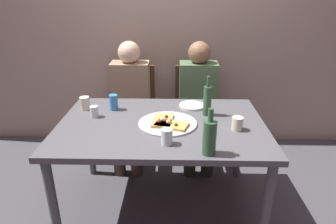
{
  "coord_description": "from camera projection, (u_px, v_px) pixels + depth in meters",
  "views": [
    {
      "loc": [
        0.09,
        -1.9,
        1.62
      ],
      "look_at": [
        0.04,
        0.08,
        0.78
      ],
      "focal_mm": 31.49,
      "sensor_mm": 36.0,
      "label": 1
    }
  ],
  "objects": [
    {
      "name": "guest_in_beanie",
      "position": [
        198.0,
        99.0,
        2.8
      ],
      "size": [
        0.36,
        0.56,
        1.17
      ],
      "rotation": [
        0.0,
        0.0,
        3.14
      ],
      "color": "#4C6B47",
      "rests_on": "ground_plane"
    },
    {
      "name": "tumbler_far",
      "position": [
        167.0,
        137.0,
        1.79
      ],
      "size": [
        0.07,
        0.07,
        0.1
      ],
      "primitive_type": "cylinder",
      "color": "silver",
      "rests_on": "dining_table"
    },
    {
      "name": "tumbler_near",
      "position": [
        85.0,
        103.0,
        2.31
      ],
      "size": [
        0.08,
        0.08,
        0.1
      ],
      "primitive_type": "cylinder",
      "color": "beige",
      "rests_on": "dining_table"
    },
    {
      "name": "pizza_slice_last",
      "position": [
        171.0,
        124.0,
        2.02
      ],
      "size": [
        0.25,
        0.19,
        0.05
      ],
      "color": "tan",
      "rests_on": "pizza_tray"
    },
    {
      "name": "wine_bottle",
      "position": [
        207.0,
        100.0,
        2.18
      ],
      "size": [
        0.06,
        0.06,
        0.3
      ],
      "color": "#2D5133",
      "rests_on": "dining_table"
    },
    {
      "name": "wine_glass",
      "position": [
        94.0,
        112.0,
        2.17
      ],
      "size": [
        0.06,
        0.06,
        0.08
      ],
      "primitive_type": "cylinder",
      "color": "silver",
      "rests_on": "dining_table"
    },
    {
      "name": "short_glass",
      "position": [
        237.0,
        124.0,
        1.98
      ],
      "size": [
        0.08,
        0.08,
        0.09
      ],
      "primitive_type": "cylinder",
      "color": "beige",
      "rests_on": "dining_table"
    },
    {
      "name": "plate_stack",
      "position": [
        192.0,
        106.0,
        2.38
      ],
      "size": [
        0.2,
        0.2,
        0.02
      ],
      "primitive_type": "cylinder",
      "color": "white",
      "rests_on": "dining_table"
    },
    {
      "name": "beer_bottle",
      "position": [
        209.0,
        137.0,
        1.66
      ],
      "size": [
        0.08,
        0.08,
        0.28
      ],
      "color": "#2D5133",
      "rests_on": "dining_table"
    },
    {
      "name": "chair_left",
      "position": [
        133.0,
        105.0,
        3.01
      ],
      "size": [
        0.44,
        0.44,
        0.9
      ],
      "rotation": [
        0.0,
        0.0,
        3.14
      ],
      "color": "#472D1E",
      "rests_on": "ground_plane"
    },
    {
      "name": "guest_in_sweater",
      "position": [
        130.0,
        98.0,
        2.82
      ],
      "size": [
        0.36,
        0.56,
        1.17
      ],
      "rotation": [
        0.0,
        0.0,
        3.14
      ],
      "color": "#937A60",
      "rests_on": "ground_plane"
    },
    {
      "name": "ground_plane",
      "position": [
        162.0,
        205.0,
        2.38
      ],
      "size": [
        8.0,
        8.0,
        0.0
      ],
      "primitive_type": "plane",
      "color": "#424247"
    },
    {
      "name": "chair_right",
      "position": [
        197.0,
        106.0,
        2.99
      ],
      "size": [
        0.44,
        0.44,
        0.9
      ],
      "rotation": [
        0.0,
        0.0,
        3.14
      ],
      "color": "#472D1E",
      "rests_on": "ground_plane"
    },
    {
      "name": "back_wall",
      "position": [
        166.0,
        22.0,
        2.98
      ],
      "size": [
        6.0,
        0.1,
        2.6
      ],
      "primitive_type": "cube",
      "color": "gray",
      "rests_on": "ground_plane"
    },
    {
      "name": "dining_table",
      "position": [
        162.0,
        132.0,
        2.12
      ],
      "size": [
        1.46,
        0.98,
        0.73
      ],
      "color": "#4C4C51",
      "rests_on": "ground_plane"
    },
    {
      "name": "soda_can",
      "position": [
        114.0,
        102.0,
        2.3
      ],
      "size": [
        0.07,
        0.07,
        0.12
      ],
      "primitive_type": "cylinder",
      "color": "#337AC1",
      "rests_on": "dining_table"
    },
    {
      "name": "pizza_slice_extra",
      "position": [
        163.0,
        121.0,
        2.07
      ],
      "size": [
        0.15,
        0.23,
        0.05
      ],
      "color": "tan",
      "rests_on": "pizza_tray"
    },
    {
      "name": "pizza_tray",
      "position": [
        168.0,
        123.0,
        2.07
      ],
      "size": [
        0.41,
        0.41,
        0.01
      ],
      "primitive_type": "cylinder",
      "color": "#ADADB2",
      "rests_on": "dining_table"
    }
  ]
}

